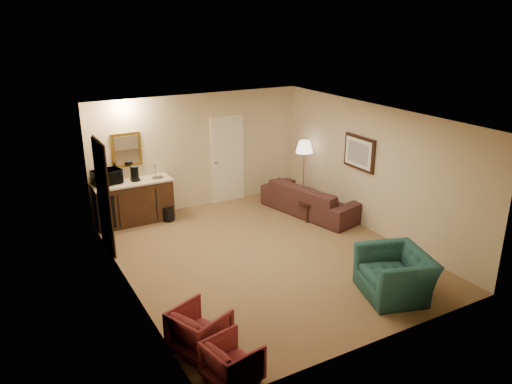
# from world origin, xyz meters

# --- Properties ---
(ground) EXTENTS (6.00, 6.00, 0.00)m
(ground) POSITION_xyz_m (0.00, 0.00, 0.00)
(ground) COLOR #8A6646
(ground) RESTS_ON ground
(room_walls) EXTENTS (5.02, 6.01, 2.61)m
(room_walls) POSITION_xyz_m (-0.10, 0.77, 1.72)
(room_walls) COLOR beige
(room_walls) RESTS_ON ground
(wetbar_cabinet) EXTENTS (1.64, 0.58, 0.92)m
(wetbar_cabinet) POSITION_xyz_m (-1.65, 2.72, 0.46)
(wetbar_cabinet) COLOR #3C2113
(wetbar_cabinet) RESTS_ON ground
(sofa) EXTENTS (1.21, 2.44, 0.92)m
(sofa) POSITION_xyz_m (1.95, 1.30, 0.46)
(sofa) COLOR black
(sofa) RESTS_ON ground
(teal_armchair) EXTENTS (1.02, 1.27, 0.97)m
(teal_armchair) POSITION_xyz_m (1.11, -2.20, 0.49)
(teal_armchair) COLOR #1F4F4D
(teal_armchair) RESTS_ON ground
(rose_chair_near) EXTENTS (0.82, 0.85, 0.68)m
(rose_chair_near) POSITION_xyz_m (-2.15, -2.00, 0.34)
(rose_chair_near) COLOR maroon
(rose_chair_near) RESTS_ON ground
(rose_chair_far) EXTENTS (0.66, 0.69, 0.61)m
(rose_chair_far) POSITION_xyz_m (-2.04, -2.74, 0.31)
(rose_chair_far) COLOR maroon
(rose_chair_far) RESTS_ON ground
(coffee_table) EXTENTS (0.77, 0.55, 0.42)m
(coffee_table) POSITION_xyz_m (1.80, 1.00, 0.21)
(coffee_table) COLOR black
(coffee_table) RESTS_ON ground
(floor_lamp) EXTENTS (0.48, 0.48, 1.50)m
(floor_lamp) POSITION_xyz_m (2.20, 1.99, 0.75)
(floor_lamp) COLOR gold
(floor_lamp) RESTS_ON ground
(waste_bin) EXTENTS (0.31, 0.31, 0.31)m
(waste_bin) POSITION_xyz_m (-1.00, 2.45, 0.16)
(waste_bin) COLOR black
(waste_bin) RESTS_ON ground
(microwave) EXTENTS (0.61, 0.43, 0.38)m
(microwave) POSITION_xyz_m (-2.15, 2.80, 1.11)
(microwave) COLOR black
(microwave) RESTS_ON wetbar_cabinet
(coffee_maker) EXTENTS (0.21, 0.21, 0.32)m
(coffee_maker) POSITION_xyz_m (-1.58, 2.73, 1.08)
(coffee_maker) COLOR black
(coffee_maker) RESTS_ON wetbar_cabinet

